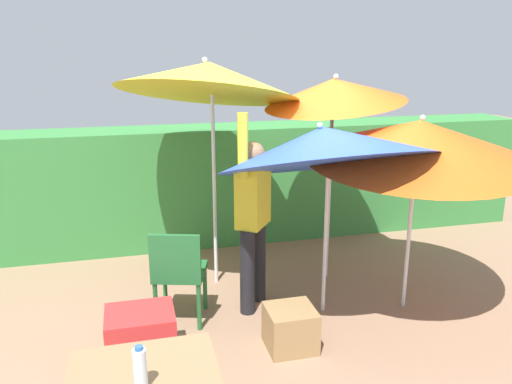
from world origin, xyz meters
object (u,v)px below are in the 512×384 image
Objects in this scene: umbrella_rainbow at (334,92)px; umbrella_orange at (208,79)px; umbrella_yellow at (324,146)px; person_vendor at (253,213)px; chair_plastic at (179,270)px; umbrella_navy at (419,140)px; crate_cardboard at (290,328)px; cooler_box at (141,338)px; bottle_water at (140,368)px.

umbrella_rainbow is 0.88× the size of umbrella_orange.
umbrella_yellow is 1.09× the size of person_vendor.
umbrella_yellow is at bearing -4.81° from chair_plastic.
umbrella_navy is 1.98m from crate_cardboard.
umbrella_orange reaches higher than chair_plastic.
umbrella_orange is 1.35× the size of person_vendor.
umbrella_yellow reaches higher than person_vendor.
umbrella_navy is 5.17× the size of crate_cardboard.
umbrella_rainbow is 1.47m from person_vendor.
umbrella_navy is (0.85, -0.11, 0.03)m from umbrella_yellow.
umbrella_orange is at bearing 60.85° from chair_plastic.
chair_plastic is (-0.43, -0.77, -1.60)m from umbrella_orange.
chair_plastic is 0.73m from cooler_box.
umbrella_navy is 3.12m from bottle_water.
crate_cardboard is (-0.81, -1.21, -1.80)m from umbrella_rainbow.
umbrella_rainbow reaches higher than umbrella_yellow.
umbrella_rainbow reaches higher than cooler_box.
bottle_water is at bearing -133.72° from crate_cardboard.
cooler_box is (-2.01, -1.14, -1.76)m from umbrella_rainbow.
cooler_box is at bearing 176.67° from crate_cardboard.
bottle_water is at bearing -132.85° from umbrella_yellow.
umbrella_yellow is 2.29× the size of chair_plastic.
chair_plastic is (-1.64, -0.58, -1.47)m from umbrella_rainbow.
person_vendor is (-0.57, 0.25, -0.65)m from umbrella_yellow.
crate_cardboard is at bearing -162.32° from umbrella_navy.
chair_plastic is at bearing 78.74° from bottle_water.
person_vendor is (0.28, -0.63, -1.18)m from umbrella_orange.
person_vendor is 3.57× the size of cooler_box.
person_vendor is 0.84m from chair_plastic.
chair_plastic is at bearing 143.07° from crate_cardboard.
cooler_box is (-0.79, -1.33, -1.89)m from umbrella_orange.
umbrella_yellow reaches higher than umbrella_navy.
chair_plastic is 1.97m from bottle_water.
umbrella_rainbow is 9.27× the size of bottle_water.
umbrella_orange is 10.59× the size of bottle_water.
umbrella_orange is at bearing 59.27° from cooler_box.
umbrella_rainbow is 1.18× the size of person_vendor.
umbrella_orange is 1.25× the size of umbrella_yellow.
cooler_box is 1.34× the size of crate_cardboard.
person_vendor is at bearing 33.23° from cooler_box.
crate_cardboard is at bearing -130.62° from umbrella_yellow.
umbrella_yellow is at bearing 172.71° from umbrella_navy.
umbrella_rainbow is 2.32m from crate_cardboard.
cooler_box reaches higher than crate_cardboard.
umbrella_rainbow is at bearing 24.98° from person_vendor.
umbrella_yellow is (-0.36, -0.69, -0.40)m from umbrella_rainbow.
cooler_box is (-0.36, -0.56, -0.29)m from chair_plastic.
umbrella_rainbow reaches higher than chair_plastic.
umbrella_rainbow is at bearing 56.22° from crate_cardboard.
bottle_water is at bearing -118.07° from person_vendor.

